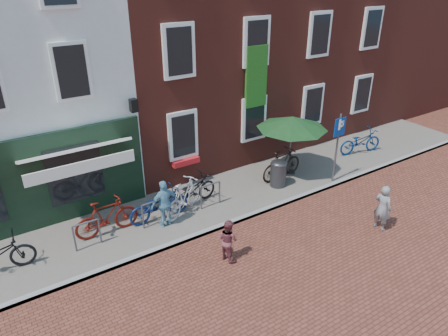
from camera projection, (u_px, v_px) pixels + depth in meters
ground at (217, 231)px, 12.49m from camera, size 80.00×80.00×0.00m
sidewalk at (219, 199)px, 14.08m from camera, size 24.00×3.00×0.10m
building_brick_mid at (165, 26)px, 16.48m from camera, size 6.00×8.00×10.00m
building_brick_right at (281, 16)px, 19.40m from camera, size 6.00×8.00×10.00m
filler_right at (371, 18)px, 22.80m from camera, size 7.00×8.00×9.00m
litter_bin at (278, 172)px, 14.59m from camera, size 0.57×0.57×1.05m
parking_sign at (338, 138)px, 14.37m from camera, size 0.50×0.08×2.57m
parasol at (292, 120)px, 14.69m from camera, size 2.56×2.56×2.38m
woman at (383, 208)px, 12.29m from camera, size 0.41×0.57×1.47m
boy at (228, 240)px, 11.07m from camera, size 0.57×0.67×1.22m
cafe_person at (165, 204)px, 12.27m from camera, size 0.88×0.37×1.51m
bicycle_1 at (107, 217)px, 11.98m from camera, size 1.88×0.53×1.13m
bicycle_2 at (159, 205)px, 12.68m from camera, size 1.94×0.70×1.02m
bicycle_3 at (184, 197)px, 13.01m from camera, size 1.91×1.35×1.13m
bicycle_4 at (192, 191)px, 13.43m from camera, size 2.02×1.00×1.02m
bicycle_5 at (282, 164)px, 15.09m from camera, size 1.92×0.69×1.13m
bicycle_6 at (360, 141)px, 17.13m from camera, size 2.03×1.05×1.02m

